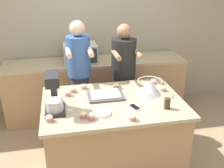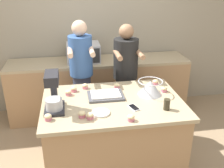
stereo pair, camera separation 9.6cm
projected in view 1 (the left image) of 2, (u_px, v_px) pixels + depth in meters
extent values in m
plane|color=#937A5B|center=(113.00, 165.00, 3.22)|extent=(16.00, 16.00, 0.00)
cube|color=gray|center=(92.00, 28.00, 4.21)|extent=(10.00, 0.06, 2.70)
cube|color=#A87F56|center=(113.00, 136.00, 3.05)|extent=(1.47, 0.98, 0.85)
cube|color=tan|center=(113.00, 103.00, 2.88)|extent=(1.53, 1.05, 0.04)
cube|color=#A87F56|center=(96.00, 89.00, 4.26)|extent=(2.80, 0.60, 0.88)
cube|color=tan|center=(96.00, 62.00, 4.07)|extent=(2.80, 0.60, 0.04)
cylinder|color=#33384C|center=(81.00, 105.00, 3.69)|extent=(0.24, 0.24, 0.92)
cylinder|color=#335693|center=(79.00, 56.00, 3.40)|extent=(0.31, 0.31, 0.53)
sphere|color=#DBB293|center=(77.00, 28.00, 3.26)|extent=(0.20, 0.20, 0.20)
cylinder|color=#DBB293|center=(69.00, 52.00, 3.18)|extent=(0.06, 0.34, 0.06)
cylinder|color=#DBB293|center=(90.00, 51.00, 3.23)|extent=(0.06, 0.34, 0.06)
cylinder|color=#232328|center=(123.00, 104.00, 3.81)|extent=(0.26, 0.26, 0.84)
cylinder|color=black|center=(124.00, 59.00, 3.54)|extent=(0.33, 0.33, 0.54)
sphere|color=#936B4C|center=(124.00, 31.00, 3.39)|extent=(0.20, 0.20, 0.20)
cylinder|color=#936B4C|center=(116.00, 55.00, 3.31)|extent=(0.06, 0.34, 0.06)
cylinder|color=#936B4C|center=(138.00, 53.00, 3.37)|extent=(0.06, 0.34, 0.06)
cube|color=#232328|center=(55.00, 109.00, 2.66)|extent=(0.20, 0.30, 0.03)
cylinder|color=#232328|center=(54.00, 91.00, 2.70)|extent=(0.07, 0.07, 0.28)
cube|color=#232328|center=(52.00, 79.00, 2.51)|extent=(0.13, 0.26, 0.10)
cylinder|color=#BCBCC1|center=(55.00, 105.00, 2.60)|extent=(0.17, 0.17, 0.11)
cone|color=#BCBCC1|center=(150.00, 87.00, 3.00)|extent=(0.28, 0.28, 0.17)
torus|color=#BCBCC1|center=(150.00, 81.00, 2.97)|extent=(0.28, 0.28, 0.01)
cube|color=#4C4C51|center=(105.00, 96.00, 2.96)|extent=(0.40, 0.29, 0.02)
cube|color=white|center=(105.00, 94.00, 2.95)|extent=(0.33, 0.23, 0.02)
cube|color=#B7B7BC|center=(80.00, 53.00, 3.97)|extent=(0.50, 0.39, 0.27)
cube|color=black|center=(78.00, 57.00, 3.78)|extent=(0.34, 0.01, 0.22)
cube|color=#2D2D2D|center=(94.00, 56.00, 3.82)|extent=(0.10, 0.01, 0.22)
cube|color=silver|center=(135.00, 107.00, 2.72)|extent=(0.11, 0.16, 0.01)
cube|color=black|center=(135.00, 107.00, 2.72)|extent=(0.10, 0.14, 0.00)
cylinder|color=#332D1E|center=(167.00, 103.00, 2.69)|extent=(0.07, 0.07, 0.12)
cylinder|color=white|center=(102.00, 113.00, 2.61)|extent=(0.18, 0.18, 0.02)
cylinder|color=#D17084|center=(133.00, 119.00, 2.49)|extent=(0.07, 0.07, 0.03)
ellipsoid|color=beige|center=(133.00, 116.00, 2.48)|extent=(0.07, 0.07, 0.04)
cylinder|color=#D17084|center=(68.00, 95.00, 2.98)|extent=(0.07, 0.07, 0.03)
ellipsoid|color=beige|center=(68.00, 92.00, 2.97)|extent=(0.07, 0.07, 0.04)
cylinder|color=#D17084|center=(154.00, 83.00, 3.30)|extent=(0.07, 0.07, 0.03)
ellipsoid|color=beige|center=(154.00, 81.00, 3.29)|extent=(0.07, 0.07, 0.04)
cylinder|color=#D17084|center=(49.00, 120.00, 2.47)|extent=(0.07, 0.07, 0.03)
ellipsoid|color=beige|center=(49.00, 117.00, 2.46)|extent=(0.07, 0.07, 0.04)
cylinder|color=#D17084|center=(116.00, 87.00, 3.18)|extent=(0.07, 0.07, 0.03)
ellipsoid|color=beige|center=(116.00, 85.00, 3.17)|extent=(0.07, 0.07, 0.04)
cylinder|color=#D17084|center=(84.00, 88.00, 3.15)|extent=(0.07, 0.07, 0.03)
ellipsoid|color=beige|center=(84.00, 86.00, 3.14)|extent=(0.07, 0.07, 0.04)
cylinder|color=#D17084|center=(92.00, 118.00, 2.51)|extent=(0.07, 0.07, 0.03)
ellipsoid|color=beige|center=(92.00, 115.00, 2.50)|extent=(0.07, 0.07, 0.04)
cylinder|color=#D17084|center=(163.00, 90.00, 3.10)|extent=(0.07, 0.07, 0.03)
ellipsoid|color=beige|center=(163.00, 88.00, 3.09)|extent=(0.07, 0.07, 0.04)
cylinder|color=#D17084|center=(73.00, 91.00, 3.07)|extent=(0.07, 0.07, 0.03)
ellipsoid|color=beige|center=(73.00, 89.00, 3.06)|extent=(0.07, 0.07, 0.04)
cylinder|color=#D17084|center=(83.00, 116.00, 2.54)|extent=(0.07, 0.07, 0.03)
ellipsoid|color=beige|center=(83.00, 114.00, 2.53)|extent=(0.07, 0.07, 0.04)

